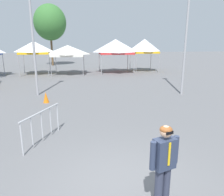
# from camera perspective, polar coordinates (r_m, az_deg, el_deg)

# --- Properties ---
(ground_plane) EXTENTS (140.00, 140.00, 0.00)m
(ground_plane) POSITION_cam_1_polar(r_m,az_deg,el_deg) (5.48, 2.82, -21.97)
(ground_plane) COLOR slate
(canopy_tent_far_right) EXTENTS (2.97, 2.97, 3.38)m
(canopy_tent_far_right) POSITION_cam_1_polar(r_m,az_deg,el_deg) (23.90, -19.91, 12.40)
(canopy_tent_far_right) COLOR #9E9EA3
(canopy_tent_far_right) RESTS_ON ground
(canopy_tent_far_left) EXTENTS (3.48, 3.48, 2.99)m
(canopy_tent_far_left) POSITION_cam_1_polar(r_m,az_deg,el_deg) (23.12, -11.58, 12.13)
(canopy_tent_far_left) COLOR #9E9EA3
(canopy_tent_far_left) RESTS_ON ground
(canopy_tent_center) EXTENTS (3.72, 3.72, 3.59)m
(canopy_tent_center) POSITION_cam_1_polar(r_m,az_deg,el_deg) (24.02, 0.99, 13.41)
(canopy_tent_center) COLOR #9E9EA3
(canopy_tent_center) RESTS_ON ground
(canopy_tent_right_of_center) EXTENTS (2.76, 2.76, 3.64)m
(canopy_tent_right_of_center) POSITION_cam_1_polar(r_m,az_deg,el_deg) (25.56, 8.58, 13.40)
(canopy_tent_right_of_center) COLOR #9E9EA3
(canopy_tent_right_of_center) RESTS_ON ground
(person_foreground) EXTENTS (0.63, 0.35, 1.78)m
(person_foreground) POSITION_cam_1_polar(r_m,az_deg,el_deg) (4.41, 13.54, -16.19)
(person_foreground) COLOR #33384C
(person_foreground) RESTS_ON ground
(light_pole_near_lift) EXTENTS (0.36, 0.36, 7.54)m
(light_pole_near_lift) POSITION_cam_1_polar(r_m,az_deg,el_deg) (14.23, -20.47, 17.93)
(light_pole_near_lift) COLOR #9E9EA3
(light_pole_near_lift) RESTS_ON ground
(light_pole_opposite_side) EXTENTS (0.36, 0.36, 9.27)m
(light_pole_opposite_side) POSITION_cam_1_polar(r_m,az_deg,el_deg) (14.46, 19.52, 21.47)
(light_pole_opposite_side) COLOR #9E9EA3
(light_pole_opposite_side) RESTS_ON ground
(tree_behind_tents_right) EXTENTS (4.44, 4.44, 8.39)m
(tree_behind_tents_right) POSITION_cam_1_polar(r_m,az_deg,el_deg) (32.94, -16.06, 18.61)
(tree_behind_tents_right) COLOR brown
(tree_behind_tents_right) RESTS_ON ground
(crowd_barrier_by_lift) EXTENTS (0.99, 1.90, 1.08)m
(crowd_barrier_by_lift) POSITION_cam_1_polar(r_m,az_deg,el_deg) (7.53, -18.14, -5.67)
(crowd_barrier_by_lift) COLOR #B7BABF
(crowd_barrier_by_lift) RESTS_ON ground
(traffic_cone_lot_center) EXTENTS (0.32, 0.32, 0.60)m
(traffic_cone_lot_center) POSITION_cam_1_polar(r_m,az_deg,el_deg) (12.50, -17.05, 0.15)
(traffic_cone_lot_center) COLOR orange
(traffic_cone_lot_center) RESTS_ON ground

